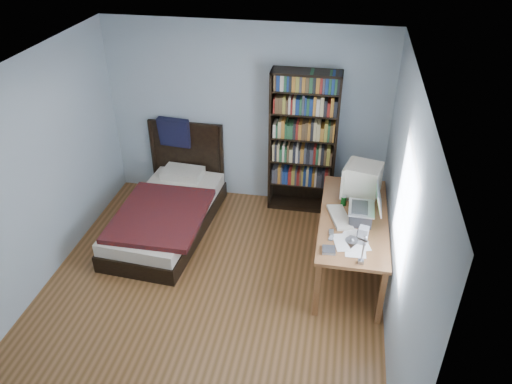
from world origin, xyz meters
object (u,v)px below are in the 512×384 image
at_px(crt_monitor, 361,180).
at_px(soda_can, 344,201).
at_px(keyboard, 340,217).
at_px(bed, 168,210).
at_px(speaker, 363,235).
at_px(laptop, 363,212).
at_px(desk, 352,215).
at_px(bookshelf, 303,143).
at_px(desk_lamp, 353,246).

relative_size(crt_monitor, soda_can, 4.22).
relative_size(keyboard, bed, 0.22).
height_order(crt_monitor, speaker, crt_monitor).
relative_size(crt_monitor, laptop, 1.09).
bearing_deg(soda_can, crt_monitor, 43.77).
xyz_separation_m(speaker, bed, (-2.46, 0.88, -0.57)).
relative_size(laptop, keyboard, 0.93).
height_order(laptop, keyboard, laptop).
bearing_deg(crt_monitor, bed, 179.59).
relative_size(desk, bed, 0.82).
bearing_deg(keyboard, laptop, -21.09).
relative_size(keyboard, soda_can, 4.16).
xyz_separation_m(crt_monitor, bookshelf, (-0.76, 0.82, -0.00)).
distance_m(keyboard, bed, 2.31).
relative_size(crt_monitor, desk_lamp, 0.82).
bearing_deg(bed, speaker, -19.68).
bearing_deg(laptop, bookshelf, 121.50).
xyz_separation_m(soda_can, bookshelf, (-0.58, 1.00, 0.20)).
xyz_separation_m(desk, bed, (-2.37, -0.07, -0.17)).
bearing_deg(keyboard, bookshelf, 95.60).
height_order(laptop, desk_lamp, desk_lamp).
height_order(speaker, bookshelf, bookshelf).
relative_size(desk, soda_can, 15.38).
relative_size(desk_lamp, bookshelf, 0.30).
distance_m(speaker, bookshelf, 1.87).
distance_m(laptop, bed, 2.57).
bearing_deg(laptop, desk_lamp, -96.37).
distance_m(desk_lamp, bookshelf, 2.47).
height_order(keyboard, speaker, speaker).
height_order(speaker, soda_can, speaker).
bearing_deg(bed, soda_can, -4.89).
relative_size(crt_monitor, bookshelf, 0.24).
bearing_deg(speaker, bed, 172.47).
xyz_separation_m(crt_monitor, laptop, (0.03, -0.47, -0.14)).
relative_size(speaker, bed, 0.09).
bearing_deg(laptop, soda_can, 125.42).
bearing_deg(bookshelf, bed, -154.12).
bearing_deg(soda_can, bed, 175.11).
bearing_deg(bookshelf, desk, -46.17).
distance_m(desk, laptop, 0.71).
distance_m(desk, desk_lamp, 1.81).
bearing_deg(keyboard, bed, 150.12).
distance_m(desk, crt_monitor, 0.58).
relative_size(crt_monitor, keyboard, 1.02).
height_order(desk_lamp, speaker, desk_lamp).
bearing_deg(crt_monitor, soda_can, -136.23).
bearing_deg(keyboard, soda_can, 66.48).
relative_size(desk, speaker, 9.04).
relative_size(desk, bookshelf, 0.89).
relative_size(laptop, soda_can, 3.88).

